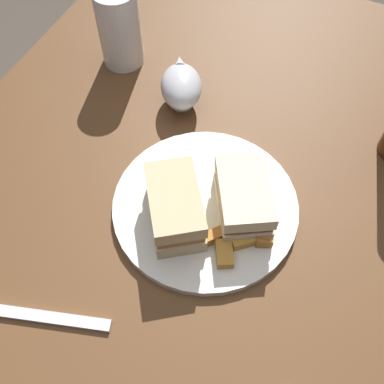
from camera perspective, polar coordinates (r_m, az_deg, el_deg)
name	(u,v)px	position (r m, az deg, el deg)	size (l,w,h in m)	color
ground_plane	(185,331)	(1.43, -0.92, -16.80)	(6.00, 6.00, 0.00)	#4C4238
dining_table	(182,285)	(1.07, -1.19, -11.38)	(1.25, 0.83, 0.76)	brown
plate	(206,205)	(0.71, 1.75, -1.57)	(0.29, 0.29, 0.01)	silver
sandwich_half_left	(175,207)	(0.66, -2.13, -1.88)	(0.14, 0.13, 0.07)	#CCB284
sandwich_half_right	(243,198)	(0.68, 6.37, -0.71)	(0.14, 0.12, 0.06)	beige
potato_wedge_front	(182,232)	(0.67, -1.25, -5.00)	(0.04, 0.02, 0.02)	#AD702D
potato_wedge_middle	(224,253)	(0.66, 4.02, -7.58)	(0.04, 0.02, 0.01)	#B77F33
potato_wedge_back	(216,235)	(0.67, 3.04, -5.33)	(0.04, 0.02, 0.02)	#AD702D
potato_wedge_left_edge	(264,230)	(0.68, 8.83, -4.69)	(0.05, 0.02, 0.02)	#AD702D
potato_wedge_right_edge	(248,239)	(0.67, 6.96, -5.79)	(0.05, 0.02, 0.02)	gold
potato_wedge_stray	(254,232)	(0.68, 7.60, -4.93)	(0.05, 0.02, 0.02)	#AD702D
pint_glass	(120,32)	(0.90, -8.88, 18.88)	(0.08, 0.08, 0.15)	white
gravy_boat	(181,86)	(0.82, -1.35, 12.96)	(0.12, 0.11, 0.07)	#B7B7BC
fork	(46,317)	(0.68, -17.63, -14.51)	(0.18, 0.02, 0.01)	silver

